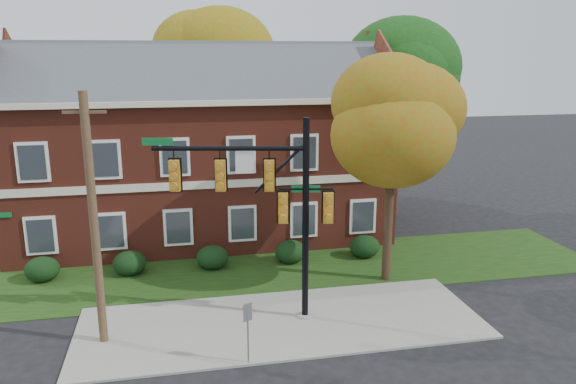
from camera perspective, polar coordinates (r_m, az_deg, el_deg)
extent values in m
plane|color=black|center=(19.30, -0.03, -14.58)|extent=(120.00, 120.00, 0.00)
cube|color=gray|center=(20.14, -0.61, -13.14)|extent=(14.00, 5.00, 0.08)
cube|color=#193811|center=(24.64, -2.85, -7.97)|extent=(30.00, 6.00, 0.04)
cube|color=maroon|center=(29.21, -8.62, 2.51)|extent=(18.00, 8.00, 7.00)
cube|color=beige|center=(28.72, -8.89, 9.61)|extent=(18.80, 8.80, 0.24)
cube|color=beige|center=(25.27, -8.12, 0.74)|extent=(18.00, 0.12, 0.35)
ellipsoid|color=black|center=(25.50, -23.70, -7.20)|extent=(1.40, 1.26, 1.05)
ellipsoid|color=black|center=(24.97, -15.79, -6.97)|extent=(1.40, 1.26, 1.05)
ellipsoid|color=black|center=(24.92, -7.69, -6.59)|extent=(1.40, 1.26, 1.05)
ellipsoid|color=black|center=(25.35, 0.26, -6.09)|extent=(1.40, 1.26, 1.05)
ellipsoid|color=black|center=(26.25, 7.80, -5.51)|extent=(1.40, 1.26, 1.05)
cylinder|color=black|center=(23.14, 10.18, -2.16)|extent=(0.36, 0.36, 5.76)
ellipsoid|color=#9C440D|center=(22.42, 10.58, 6.71)|extent=(4.25, 4.25, 3.60)
ellipsoid|color=#9C440D|center=(22.25, 12.52, 8.12)|extent=(3.50, 3.50, 3.00)
cylinder|color=black|center=(32.60, 10.99, 3.64)|extent=(0.36, 0.36, 7.04)
ellipsoid|color=#103D10|center=(32.12, 11.36, 11.38)|extent=(5.95, 5.95, 5.04)
ellipsoid|color=#103D10|center=(31.97, 13.26, 12.35)|extent=(4.90, 4.90, 4.20)
cylinder|color=black|center=(37.08, -7.79, 5.50)|extent=(0.36, 0.36, 7.68)
ellipsoid|color=#AC6C0E|center=(36.69, -8.04, 12.93)|extent=(6.46, 6.46, 5.47)
ellipsoid|color=#AC6C0E|center=(36.19, -6.46, 13.91)|extent=(5.32, 5.32, 4.56)
cylinder|color=gray|center=(20.51, 1.72, -12.49)|extent=(0.57, 0.57, 0.16)
cylinder|color=black|center=(19.21, 1.80, -3.10)|extent=(0.27, 0.27, 7.17)
cylinder|color=black|center=(18.71, -6.02, 4.43)|extent=(5.05, 1.18, 0.16)
cylinder|color=black|center=(18.90, 1.83, 0.31)|extent=(1.82, 0.45, 0.08)
cube|color=#B3781C|center=(19.16, -11.44, 1.64)|extent=(0.50, 0.39, 1.19)
cube|color=#B3781C|center=(18.92, -6.88, 1.66)|extent=(0.50, 0.39, 1.19)
cube|color=#B3781C|center=(18.79, -1.91, 1.68)|extent=(0.50, 0.39, 1.19)
cube|color=silver|center=(18.75, -4.43, 3.05)|extent=(0.61, 0.16, 0.77)
cube|color=#0C622A|center=(19.06, -13.12, 5.00)|extent=(1.01, 0.24, 0.25)
cube|color=#B3781C|center=(19.06, -0.50, -1.63)|extent=(0.50, 0.39, 1.19)
cube|color=#B3781C|center=(19.11, 4.11, -1.62)|extent=(0.50, 0.39, 1.19)
cube|color=#0C622A|center=(18.90, 1.83, 0.31)|extent=(0.96, 0.23, 0.24)
cylinder|color=#493822|center=(18.42, -19.11, -3.04)|extent=(0.30, 0.30, 8.15)
cube|color=#493822|center=(17.77, -19.99, 7.64)|extent=(1.27, 0.22, 0.09)
cylinder|color=slate|center=(17.40, -4.09, -14.24)|extent=(0.07, 0.07, 2.01)
cube|color=slate|center=(17.07, -4.13, -12.08)|extent=(0.28, 0.15, 0.57)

